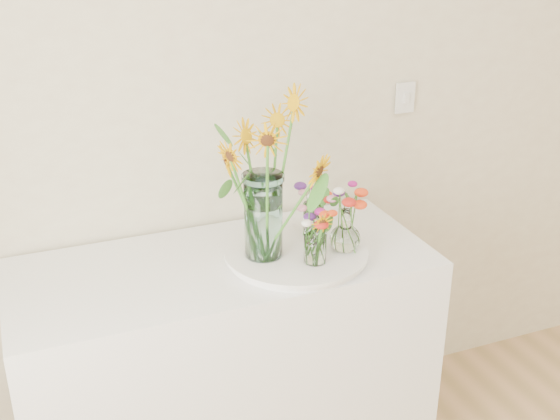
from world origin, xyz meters
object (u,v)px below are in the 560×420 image
at_px(tray, 296,255).
at_px(small_vase_c, 313,220).
at_px(small_vase_b, 345,230).
at_px(small_vase_a, 315,246).
at_px(counter, 227,373).
at_px(mason_jar, 263,216).

bearing_deg(tray, small_vase_c, 41.72).
distance_m(tray, small_vase_b, 0.18).
xyz_separation_m(small_vase_a, small_vase_b, (0.13, 0.05, 0.01)).
bearing_deg(counter, tray, -16.73).
bearing_deg(small_vase_c, small_vase_b, -70.71).
relative_size(tray, mason_jar, 1.58).
bearing_deg(small_vase_a, small_vase_b, 19.07).
height_order(mason_jar, small_vase_c, mason_jar).
bearing_deg(small_vase_b, tray, 161.18).
xyz_separation_m(counter, tray, (0.23, -0.07, 0.46)).
height_order(small_vase_a, small_vase_c, small_vase_a).
height_order(mason_jar, small_vase_b, mason_jar).
relative_size(counter, small_vase_a, 11.28).
bearing_deg(counter, small_vase_a, -33.20).
height_order(small_vase_a, small_vase_b, small_vase_b).
relative_size(mason_jar, small_vase_c, 2.36).
bearing_deg(mason_jar, small_vase_a, -38.62).
bearing_deg(small_vase_b, small_vase_c, 109.29).
distance_m(counter, small_vase_b, 0.68).
xyz_separation_m(mason_jar, small_vase_b, (0.27, -0.06, -0.07)).
relative_size(tray, small_vase_c, 3.72).
xyz_separation_m(counter, small_vase_b, (0.39, -0.12, 0.55)).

